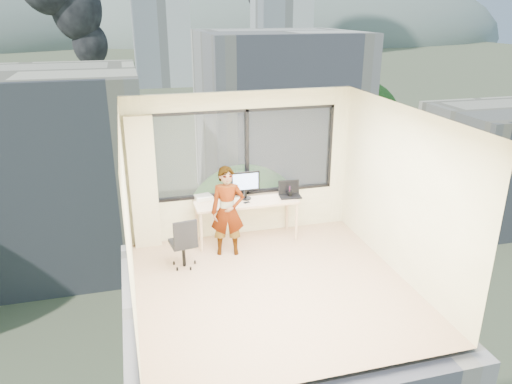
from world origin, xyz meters
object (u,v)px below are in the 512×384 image
object	(u,v)px
handbag	(285,187)
laptop	(290,190)
game_console	(203,197)
monitor	(245,185)
desk	(246,220)
chair	(183,241)
person	(228,211)

from	to	relation	value
handbag	laptop	bearing A→B (deg)	-87.32
game_console	handbag	xyz separation A→B (m)	(1.51, -0.02, 0.05)
monitor	laptop	distance (m)	0.81
desk	chair	bearing A→B (deg)	-150.48
chair	game_console	xyz separation A→B (m)	(0.49, 0.94, 0.35)
laptop	handbag	distance (m)	0.27
desk	person	world-z (taller)	person
person	monitor	xyz separation A→B (m)	(0.43, 0.51, 0.24)
monitor	desk	bearing A→B (deg)	-96.56
desk	chair	xyz separation A→B (m)	(-1.21, -0.68, 0.06)
person	game_console	xyz separation A→B (m)	(-0.29, 0.68, 0.02)
desk	game_console	xyz separation A→B (m)	(-0.71, 0.26, 0.41)
game_console	chair	bearing A→B (deg)	-129.04
desk	monitor	distance (m)	0.63
desk	person	xyz separation A→B (m)	(-0.42, -0.42, 0.39)
desk	laptop	distance (m)	0.94
handbag	game_console	bearing A→B (deg)	-178.06
laptop	handbag	xyz separation A→B (m)	(0.00, 0.27, -0.03)
desk	chair	size ratio (longest dim) A/B	2.05
chair	game_console	bearing A→B (deg)	53.81
chair	handbag	distance (m)	2.24
monitor	game_console	bearing A→B (deg)	165.55
chair	monitor	size ratio (longest dim) A/B	1.73
laptop	monitor	bearing A→B (deg)	177.62
chair	handbag	size ratio (longest dim) A/B	3.79
monitor	handbag	distance (m)	0.82
person	game_console	world-z (taller)	person
person	handbag	world-z (taller)	person
monitor	game_console	xyz separation A→B (m)	(-0.72, 0.17, -0.22)
chair	desk	bearing A→B (deg)	20.96
game_console	handbag	size ratio (longest dim) A/B	1.24
chair	monitor	world-z (taller)	monitor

